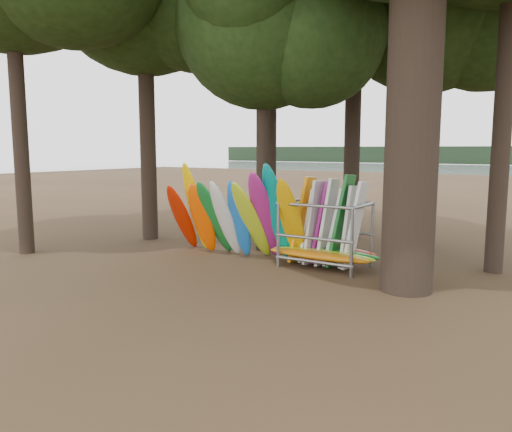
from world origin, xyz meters
The scene contains 5 objects.
ground centered at (0.00, 0.00, 0.00)m, with size 120.00×120.00×0.00m, color #47331E.
lake centered at (0.00, 60.00, 0.00)m, with size 160.00×160.00×0.00m, color gray.
oak_5 centered at (-1.05, 3.09, 7.41)m, with size 6.44×6.44×10.23m.
kayak_row centered at (-1.07, 1.65, 1.29)m, with size 4.88×2.10×3.14m.
storage_rack centered at (1.77, 2.06, 0.90)m, with size 3.22×1.50×2.71m.
Camera 1 is at (7.85, -10.82, 3.38)m, focal length 35.00 mm.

